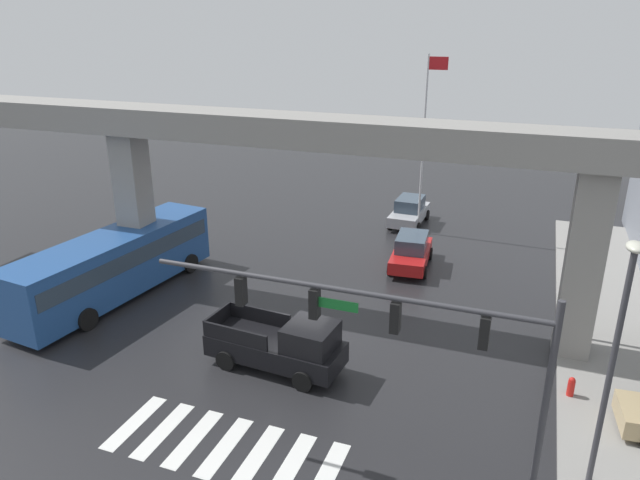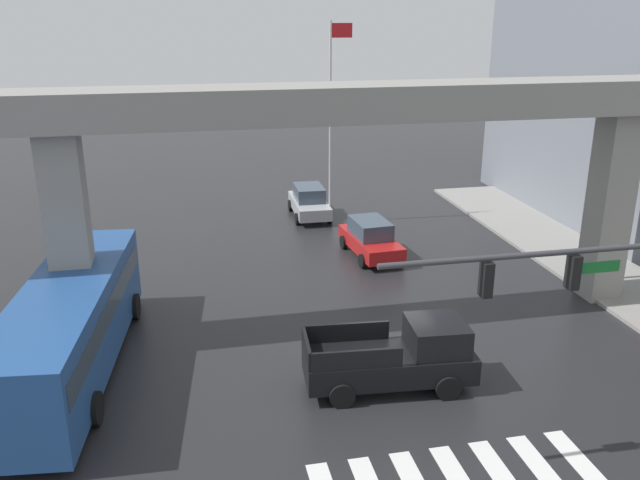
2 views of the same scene
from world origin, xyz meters
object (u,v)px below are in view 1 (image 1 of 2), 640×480
Objects in this scene: sedan_red at (411,251)px; street_lamp_near_corner at (617,342)px; fire_hydrant at (571,388)px; traffic_signal_mast at (400,332)px; pickup_truck at (282,345)px; street_lamp_mid_block at (596,235)px; sedan_silver at (409,211)px; city_bus at (115,262)px; flagpole at (425,134)px.

sedan_red is 16.19m from street_lamp_near_corner.
traffic_signal_mast is at bearing -129.81° from fire_hydrant.
pickup_truck is 7.49m from traffic_signal_mast.
street_lamp_near_corner is 8.42m from street_lamp_mid_block.
sedan_red is at bearing 128.62° from fire_hydrant.
street_lamp_near_corner reaches higher than sedan_silver.
street_lamp_near_corner is at bearing -84.41° from fire_hydrant.
city_bus is at bearing 163.20° from pickup_truck.
traffic_signal_mast is 11.31m from street_lamp_mid_block.
pickup_truck is 0.72× the size of street_lamp_near_corner.
pickup_truck is 10.22m from city_bus.
pickup_truck is 0.50× the size of flagpole.
sedan_silver is at bearing 119.46° from fire_hydrant.
sedan_red is at bearing 120.45° from street_lamp_near_corner.
flagpole is (-0.63, 5.40, 5.17)m from sedan_red.
flagpole is at bearing 118.88° from fire_hydrant.
sedan_red is at bearing 78.21° from pickup_truck.
traffic_signal_mast is (4.40, -21.96, 3.82)m from sedan_silver.
street_lamp_near_corner is (7.99, -13.58, 3.70)m from sedan_red.
flagpole is at bearing 114.42° from street_lamp_near_corner.
flagpole is (0.95, -1.34, 5.17)m from sedan_silver.
sedan_red is 15.94m from traffic_signal_mast.
street_lamp_mid_block is at bearing 8.83° from city_bus.
traffic_signal_mast is 5.43m from street_lamp_near_corner.
sedan_silver reaches higher than fire_hydrant.
street_lamp_near_corner is at bearing 17.58° from traffic_signal_mast.
sedan_silver is 22.77m from street_lamp_near_corner.
flagpole reaches higher than fire_hydrant.
street_lamp_near_corner is at bearing -12.81° from pickup_truck.
city_bus is at bearing -145.59° from sedan_red.
pickup_truck is at bearing -16.80° from city_bus.
sedan_silver is at bearing 55.02° from city_bus.
sedan_red is at bearing -76.76° from sedan_silver.
street_lamp_mid_block is (9.57, -11.91, 3.70)m from sedan_silver.
street_lamp_mid_block reaches higher than sedan_red.
sedan_red is at bearing 100.47° from traffic_signal_mast.
pickup_truck is 11.18m from street_lamp_near_corner.
fire_hydrant is 0.08× the size of flagpole.
flagpole is (11.47, 13.69, 4.30)m from city_bus.
street_lamp_near_corner is at bearing -64.78° from sedan_silver.
flagpole is at bearing 99.49° from traffic_signal_mast.
street_lamp_mid_block is 0.69× the size of flagpole.
traffic_signal_mast is 1.04× the size of flagpole.
sedan_red is at bearing 34.41° from city_bus.
sedan_silver is at bearing 115.22° from street_lamp_near_corner.
fire_hydrant is (-0.40, 4.09, -4.13)m from street_lamp_near_corner.
traffic_signal_mast is (14.91, -6.93, 2.95)m from city_bus.
traffic_signal_mast reaches higher than city_bus.
flagpole reaches higher than city_bus.
city_bus is at bearing 155.07° from traffic_signal_mast.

